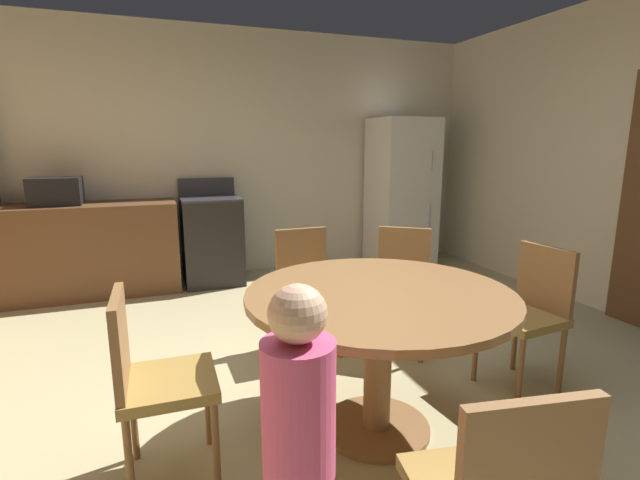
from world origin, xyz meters
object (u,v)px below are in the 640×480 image
(dining_table, at_px, (379,320))
(chair_east, at_px, (530,308))
(refrigerator, at_px, (401,194))
(chair_northeast, at_px, (402,280))
(microwave, at_px, (56,191))
(person_child, at_px, (299,449))
(chair_north, at_px, (307,282))
(oven_range, at_px, (212,239))
(chair_west, at_px, (152,375))

(dining_table, bearing_deg, chair_east, 5.64)
(refrigerator, relative_size, chair_northeast, 2.02)
(microwave, height_order, chair_northeast, microwave)
(microwave, distance_m, chair_northeast, 3.31)
(chair_east, height_order, person_child, person_child)
(dining_table, height_order, chair_northeast, chair_northeast)
(chair_northeast, xyz_separation_m, person_child, (-1.29, -1.64, 0.08))
(person_child, bearing_deg, chair_north, 21.61)
(oven_range, height_order, person_child, oven_range)
(refrigerator, height_order, chair_west, refrigerator)
(refrigerator, distance_m, person_child, 4.44)
(chair_northeast, distance_m, person_child, 2.09)
(oven_range, bearing_deg, chair_north, -77.20)
(chair_west, bearing_deg, chair_east, 3.22)
(chair_northeast, bearing_deg, oven_range, -116.78)
(chair_east, height_order, chair_west, same)
(chair_north, bearing_deg, chair_east, 47.14)
(chair_east, distance_m, chair_west, 2.14)
(oven_range, relative_size, chair_northeast, 1.26)
(dining_table, xyz_separation_m, person_child, (-0.66, -0.77, -0.03))
(dining_table, distance_m, chair_northeast, 1.08)
(oven_range, relative_size, refrigerator, 0.62)
(microwave, bearing_deg, dining_table, -57.83)
(dining_table, distance_m, person_child, 1.01)
(chair_east, distance_m, chair_northeast, 0.88)
(microwave, distance_m, person_child, 3.96)
(person_child, bearing_deg, oven_range, 37.53)
(refrigerator, relative_size, person_child, 1.61)
(refrigerator, height_order, person_child, refrigerator)
(person_child, bearing_deg, chair_northeast, 2.39)
(microwave, height_order, chair_west, microwave)
(chair_east, distance_m, person_child, 1.94)
(dining_table, distance_m, chair_east, 1.08)
(oven_range, bearing_deg, refrigerator, -1.37)
(chair_east, bearing_deg, chair_north, -47.14)
(chair_northeast, height_order, person_child, person_child)
(chair_west, bearing_deg, dining_table, 0.00)
(chair_west, xyz_separation_m, chair_north, (1.05, 1.06, 0.00))
(oven_range, distance_m, chair_northeast, 2.38)
(refrigerator, distance_m, microwave, 3.66)
(chair_west, bearing_deg, refrigerator, 46.32)
(chair_east, bearing_deg, refrigerator, -109.94)
(dining_table, bearing_deg, chair_northeast, 54.05)
(microwave, bearing_deg, chair_east, -44.32)
(chair_west, bearing_deg, microwave, 105.91)
(oven_range, distance_m, refrigerator, 2.28)
(refrigerator, relative_size, chair_west, 2.02)
(microwave, relative_size, dining_table, 0.33)
(microwave, distance_m, chair_west, 3.11)
(dining_table, xyz_separation_m, chair_east, (1.07, 0.11, -0.11))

